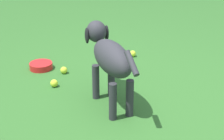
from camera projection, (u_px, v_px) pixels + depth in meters
name	position (u px, v px, depth m)	size (l,w,h in m)	color
ground	(130.00, 108.00, 2.82)	(14.00, 14.00, 0.00)	#2D6026
dog	(109.00, 57.00, 2.72)	(0.53, 0.78, 0.60)	#2D2D33
tennis_ball_0	(54.00, 83.00, 3.14)	(0.07, 0.07, 0.07)	#CADE31
tennis_ball_1	(64.00, 70.00, 3.39)	(0.07, 0.07, 0.07)	#C4D933
tennis_ball_2	(133.00, 54.00, 3.76)	(0.07, 0.07, 0.07)	#C4DB32
water_bowl	(41.00, 66.00, 3.49)	(0.22, 0.22, 0.06)	red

